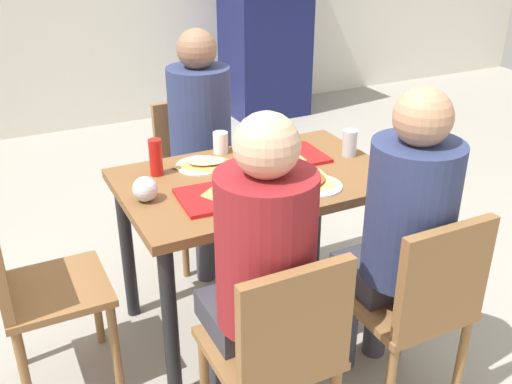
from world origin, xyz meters
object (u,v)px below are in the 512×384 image
(pizza_slice_d, at_px, (310,180))
(tray_red_far, at_px, (285,158))
(chair_left_end, at_px, (30,282))
(drink_fridge, at_px, (265,11))
(pizza_slice_b, at_px, (282,155))
(person_far_side, at_px, (203,133))
(chair_near_left, at_px, (280,349))
(person_in_brown_jacket, at_px, (402,224))
(paper_plate_near_edge, at_px, (316,186))
(plastic_cup_b, at_px, (299,193))
(condiment_bottle, at_px, (156,157))
(pizza_slice_c, at_px, (207,162))
(tray_red_near, at_px, (225,196))
(soda_can, at_px, (350,143))
(main_table, at_px, (256,199))
(paper_plate_center, at_px, (201,166))
(pizza_slice_a, at_px, (226,191))
(chair_far_side, at_px, (195,167))
(chair_near_right, at_px, (419,301))
(foil_bundle, at_px, (145,189))
(person_in_red, at_px, (260,263))

(pizza_slice_d, bearing_deg, tray_red_far, 82.65)
(chair_left_end, height_order, drink_fridge, drink_fridge)
(pizza_slice_b, distance_m, pizza_slice_d, 0.27)
(person_far_side, xyz_separation_m, tray_red_far, (0.20, -0.50, 0.01))
(chair_near_left, bearing_deg, person_far_side, 78.10)
(person_in_brown_jacket, distance_m, paper_plate_near_edge, 0.42)
(tray_red_far, distance_m, plastic_cup_b, 0.46)
(chair_near_left, relative_size, condiment_bottle, 5.38)
(pizza_slice_c, bearing_deg, tray_red_near, -100.05)
(pizza_slice_c, distance_m, soda_can, 0.66)
(pizza_slice_d, bearing_deg, plastic_cup_b, -134.05)
(chair_near_left, bearing_deg, main_table, 69.09)
(chair_near_left, distance_m, drink_fridge, 4.05)
(paper_plate_center, distance_m, pizza_slice_a, 0.33)
(main_table, bearing_deg, pizza_slice_c, 126.41)
(person_far_side, bearing_deg, tray_red_near, -105.19)
(tray_red_near, xyz_separation_m, paper_plate_center, (0.03, 0.33, -0.00))
(person_far_side, height_order, condiment_bottle, person_far_side)
(chair_far_side, distance_m, condiment_bottle, 0.74)
(chair_far_side, xyz_separation_m, plastic_cup_b, (0.03, -1.07, 0.30))
(chair_near_left, xyz_separation_m, pizza_slice_d, (0.45, 0.58, 0.27))
(chair_far_side, xyz_separation_m, tray_red_far, (0.20, -0.64, 0.26))
(main_table, relative_size, chair_left_end, 1.33)
(person_far_side, xyz_separation_m, condiment_bottle, (-0.37, -0.41, 0.08))
(paper_plate_near_edge, distance_m, pizza_slice_a, 0.38)
(chair_far_side, relative_size, pizza_slice_a, 4.24)
(paper_plate_near_edge, relative_size, pizza_slice_c, 0.83)
(person_in_brown_jacket, height_order, pizza_slice_d, person_in_brown_jacket)
(paper_plate_center, distance_m, pizza_slice_b, 0.37)
(person_in_brown_jacket, relative_size, pizza_slice_a, 6.25)
(pizza_slice_a, relative_size, plastic_cup_b, 2.03)
(chair_near_right, height_order, foil_bundle, chair_near_right)
(plastic_cup_b, bearing_deg, condiment_bottle, 127.94)
(chair_near_right, bearing_deg, paper_plate_near_edge, 101.82)
(chair_near_left, height_order, person_in_red, person_in_red)
(person_far_side, relative_size, paper_plate_center, 5.78)
(chair_left_end, height_order, person_in_red, person_in_red)
(tray_red_near, distance_m, pizza_slice_a, 0.02)
(main_table, height_order, plastic_cup_b, plastic_cup_b)
(drink_fridge, bearing_deg, chair_left_end, -130.81)
(person_far_side, height_order, tray_red_far, person_far_side)
(main_table, distance_m, chair_near_left, 0.82)
(main_table, xyz_separation_m, chair_far_side, (0.00, 0.75, -0.14))
(condiment_bottle, bearing_deg, tray_red_far, -9.11)
(pizza_slice_d, bearing_deg, main_table, 133.59)
(tray_red_far, relative_size, condiment_bottle, 2.25)
(pizza_slice_b, distance_m, foil_bundle, 0.68)
(chair_near_right, distance_m, condiment_bottle, 1.21)
(pizza_slice_a, bearing_deg, chair_left_end, 170.53)
(condiment_bottle, bearing_deg, chair_near_left, -84.84)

